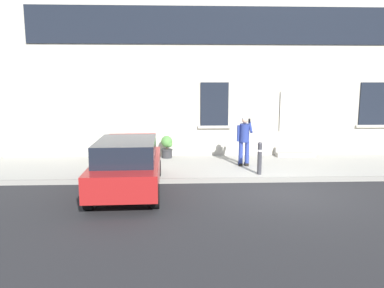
% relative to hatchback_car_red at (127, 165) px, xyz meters
% --- Properties ---
extents(ground_plane, '(80.00, 80.00, 0.00)m').
position_rel_hatchback_car_red_xyz_m(ground_plane, '(4.12, -0.04, -0.79)').
color(ground_plane, '#232326').
extents(sidewalk, '(24.00, 3.60, 0.15)m').
position_rel_hatchback_car_red_xyz_m(sidewalk, '(4.12, 2.76, -0.71)').
color(sidewalk, '#99968E').
rests_on(sidewalk, ground).
extents(curb_edge, '(24.00, 0.12, 0.15)m').
position_rel_hatchback_car_red_xyz_m(curb_edge, '(4.12, 0.90, -0.71)').
color(curb_edge, gray).
rests_on(curb_edge, ground).
extents(building_facade, '(24.00, 1.52, 7.50)m').
position_rel_hatchback_car_red_xyz_m(building_facade, '(4.13, 5.25, 2.94)').
color(building_facade, '#B2AD9E').
rests_on(building_facade, ground).
extents(entrance_stoop, '(1.53, 0.64, 0.32)m').
position_rel_hatchback_car_red_xyz_m(entrance_stoop, '(6.07, 4.30, -0.51)').
color(entrance_stoop, '#9E998E').
rests_on(entrance_stoop, sidewalk).
extents(hatchback_car_red, '(1.89, 4.11, 1.50)m').
position_rel_hatchback_car_red_xyz_m(hatchback_car_red, '(0.00, 0.00, 0.00)').
color(hatchback_car_red, maroon).
rests_on(hatchback_car_red, ground).
extents(bollard_near_person, '(0.15, 0.15, 1.04)m').
position_rel_hatchback_car_red_xyz_m(bollard_near_person, '(3.99, 1.31, -0.08)').
color(bollard_near_person, '#333338').
rests_on(bollard_near_person, sidewalk).
extents(person_on_phone, '(0.51, 0.47, 1.75)m').
position_rel_hatchback_car_red_xyz_m(person_on_phone, '(3.71, 2.52, 0.36)').
color(person_on_phone, navy).
rests_on(person_on_phone, sidewalk).
extents(planter_cream, '(0.44, 0.44, 0.86)m').
position_rel_hatchback_car_red_xyz_m(planter_cream, '(-1.41, 3.78, -0.18)').
color(planter_cream, beige).
rests_on(planter_cream, sidewalk).
extents(planter_charcoal, '(0.44, 0.44, 0.86)m').
position_rel_hatchback_car_red_xyz_m(planter_charcoal, '(0.99, 4.08, -0.18)').
color(planter_charcoal, '#2D2D30').
rests_on(planter_charcoal, sidewalk).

